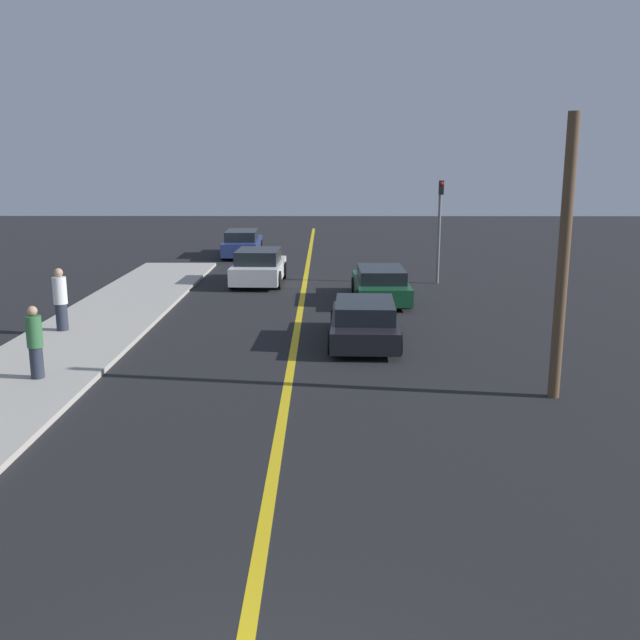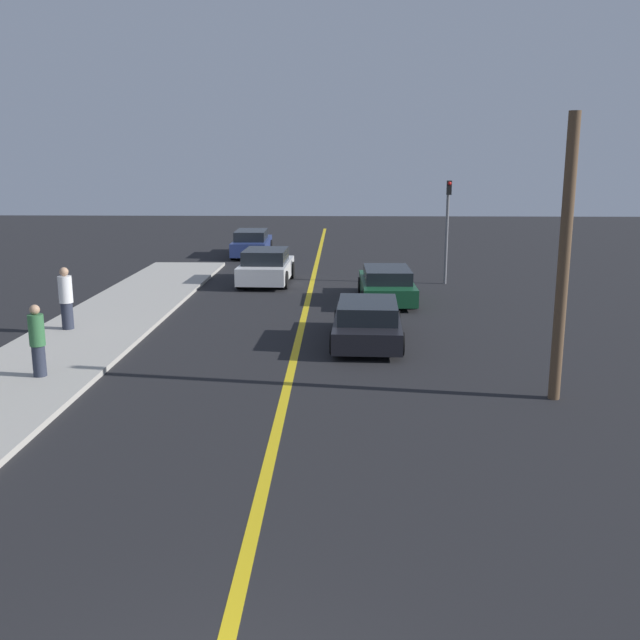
% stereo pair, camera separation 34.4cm
% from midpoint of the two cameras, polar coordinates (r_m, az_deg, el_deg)
% --- Properties ---
extents(road_center_line, '(0.20, 60.00, 0.01)m').
position_cam_midpoint_polar(road_center_line, '(22.97, -0.85, 0.36)').
color(road_center_line, gold).
rests_on(road_center_line, ground_plane).
extents(sidewalk_left, '(3.34, 29.15, 0.13)m').
position_cam_midpoint_polar(sidewalk_left, '(20.82, -18.08, -1.39)').
color(sidewalk_left, '#ADA89E').
rests_on(sidewalk_left, ground_plane).
extents(car_near_right_lane, '(2.03, 4.34, 1.18)m').
position_cam_midpoint_polar(car_near_right_lane, '(19.52, 4.31, -0.16)').
color(car_near_right_lane, black).
rests_on(car_near_right_lane, ground_plane).
extents(car_ahead_center, '(1.95, 4.55, 1.20)m').
position_cam_midpoint_polar(car_ahead_center, '(25.44, 5.74, 2.84)').
color(car_ahead_center, '#144728').
rests_on(car_ahead_center, ground_plane).
extents(car_far_distant, '(2.10, 4.20, 1.41)m').
position_cam_midpoint_polar(car_far_distant, '(28.96, -3.99, 4.27)').
color(car_far_distant, silver).
rests_on(car_far_distant, ground_plane).
extents(car_parked_left_lot, '(1.96, 4.82, 1.35)m').
position_cam_midpoint_polar(car_parked_left_lot, '(37.59, -5.21, 6.14)').
color(car_parked_left_lot, navy).
rests_on(car_parked_left_lot, ground_plane).
extents(pedestrian_far_standing, '(0.34, 0.34, 1.64)m').
position_cam_midpoint_polar(pedestrian_far_standing, '(17.07, -21.14, -1.56)').
color(pedestrian_far_standing, '#282D3D').
rests_on(pedestrian_far_standing, sidewalk_left).
extents(pedestrian_by_sign, '(0.39, 0.39, 1.80)m').
position_cam_midpoint_polar(pedestrian_by_sign, '(21.62, -19.23, 1.64)').
color(pedestrian_by_sign, '#282D3D').
rests_on(pedestrian_by_sign, sidewalk_left).
extents(traffic_light, '(0.18, 0.40, 4.12)m').
position_cam_midpoint_polar(traffic_light, '(29.04, 10.49, 7.77)').
color(traffic_light, slate).
rests_on(traffic_light, ground_plane).
extents(utility_pole, '(0.24, 0.24, 5.83)m').
position_cam_midpoint_polar(utility_pole, '(15.26, 19.54, 4.48)').
color(utility_pole, brown).
rests_on(utility_pole, ground_plane).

